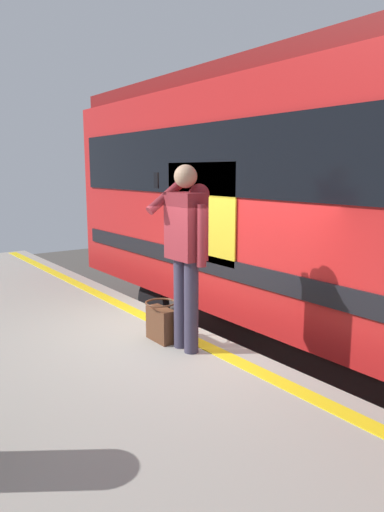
% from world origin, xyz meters
% --- Properties ---
extents(ground_plane, '(24.17, 24.17, 0.00)m').
position_xyz_m(ground_plane, '(0.00, 0.00, 0.00)').
color(ground_plane, '#4C4742').
extents(safety_line, '(12.88, 0.16, 0.01)m').
position_xyz_m(safety_line, '(0.00, 0.30, 1.08)').
color(safety_line, yellow).
rests_on(safety_line, platform).
extents(track_rail_near, '(17.08, 0.08, 0.16)m').
position_xyz_m(track_rail_near, '(0.00, -1.34, 0.08)').
color(track_rail_near, slate).
rests_on(track_rail_near, ground).
extents(track_rail_far, '(17.08, 0.08, 0.16)m').
position_xyz_m(track_rail_far, '(0.00, -2.77, 0.08)').
color(track_rail_far, slate).
rests_on(track_rail_far, ground).
extents(passenger, '(0.57, 0.55, 1.82)m').
position_xyz_m(passenger, '(-0.37, 0.50, 2.15)').
color(passenger, '#383347').
rests_on(passenger, platform).
extents(handbag, '(0.36, 0.32, 0.42)m').
position_xyz_m(handbag, '(-0.01, 0.58, 1.27)').
color(handbag, '#59331E').
rests_on(handbag, platform).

